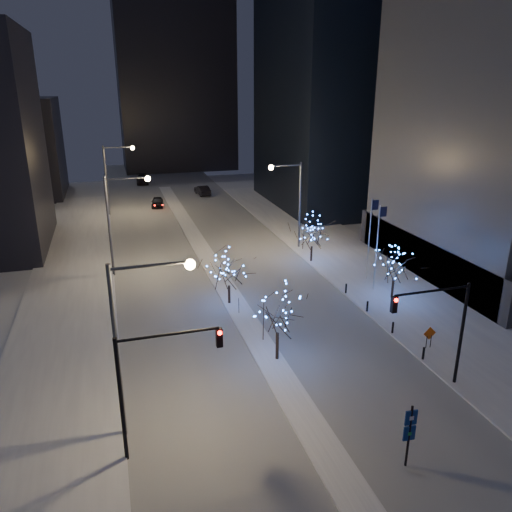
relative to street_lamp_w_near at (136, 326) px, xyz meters
name	(u,v)px	position (x,y,z in m)	size (l,w,h in m)	color
ground	(308,423)	(8.94, -2.00, -6.50)	(160.00, 160.00, 0.00)	silver
road	(198,243)	(8.94, 33.00, -6.49)	(20.00, 130.00, 0.02)	#9EA3AC
median	(206,256)	(8.94, 28.00, -6.42)	(2.00, 80.00, 0.15)	white
east_sidewalk	(371,273)	(23.94, 18.00, -6.42)	(10.00, 90.00, 0.15)	white
west_sidewalk	(68,308)	(-5.06, 18.00, -6.42)	(8.00, 90.00, 0.15)	white
filler_west_far	(3,149)	(-17.06, 68.00, 1.50)	(18.00, 16.00, 16.00)	black
horizon_block	(175,69)	(14.94, 90.00, 14.50)	(24.00, 14.00, 42.00)	black
street_lamp_w_near	(136,326)	(0.00, 0.00, 0.00)	(4.40, 0.56, 10.00)	#595E66
street_lamp_w_mid	(119,212)	(0.00, 25.00, 0.00)	(4.40, 0.56, 10.00)	#595E66
street_lamp_w_far	(113,170)	(0.00, 50.00, 0.00)	(4.40, 0.56, 10.00)	#595E66
street_lamp_east	(293,194)	(19.02, 28.00, -0.05)	(3.90, 0.56, 10.00)	#595E66
traffic_signal_west	(152,374)	(0.50, -2.00, -1.74)	(5.26, 0.43, 7.00)	black
traffic_signal_east	(442,320)	(17.88, -1.00, -1.74)	(5.26, 0.43, 7.00)	black
flagpoles	(374,238)	(22.30, 15.25, -1.70)	(1.35, 2.60, 8.00)	silver
bollards	(379,316)	(19.14, 8.00, -5.90)	(0.16, 12.16, 0.90)	black
car_near	(157,202)	(6.20, 53.35, -5.76)	(1.74, 4.33, 1.47)	black
car_mid	(202,190)	(14.54, 59.95, -5.70)	(1.68, 4.83, 1.59)	black
car_far	(142,180)	(5.39, 73.02, -5.72)	(2.19, 5.40, 1.57)	black
holiday_tree_median_near	(278,313)	(9.44, 4.95, -2.89)	(5.17, 5.17, 5.25)	black
holiday_tree_median_far	(229,269)	(8.44, 14.95, -3.25)	(4.24, 4.24, 4.92)	black
holiday_tree_plaza_near	(395,265)	(22.65, 11.95, -3.30)	(4.75, 4.75, 4.80)	black
holiday_tree_plaza_far	(312,233)	(19.44, 22.98, -3.24)	(5.18, 5.18, 4.90)	black
wayfinding_sign	(410,430)	(12.42, -6.48, -4.32)	(0.63, 0.12, 3.56)	black
construction_sign	(429,335)	(20.42, 3.27, -5.35)	(1.01, 0.05, 1.67)	black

